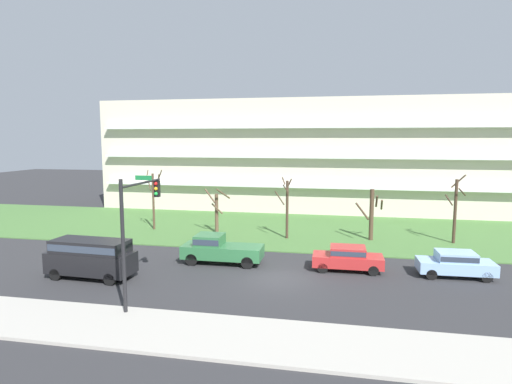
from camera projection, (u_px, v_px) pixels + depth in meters
The scene contains 14 objects.
ground at pixel (278, 279), 25.58m from camera, with size 160.00×160.00×0.00m, color #2D2D30.
sidewalk_curb_near at pixel (250, 339), 17.78m from camera, with size 80.00×4.00×0.15m, color #ADA89E.
grass_lawn_strip at pixel (300, 230), 39.20m from camera, with size 80.00×16.00×0.08m, color #477238.
apartment_building at pixel (311, 155), 51.13m from camera, with size 49.00×11.08×12.81m.
tree_far_left at pixel (154, 198), 38.98m from camera, with size 1.57×1.56×5.58m.
tree_left at pixel (217, 211), 37.47m from camera, with size 2.22×1.56×4.16m.
tree_center at pixel (287, 207), 35.41m from camera, with size 1.49×1.49×5.20m.
tree_right at pixel (372, 213), 34.88m from camera, with size 2.24×2.07×4.29m.
tree_far_right at pixel (455, 209), 33.78m from camera, with size 1.49×1.48×5.58m.
sedan_red_near_left at pixel (348, 257), 27.11m from camera, with size 4.42×1.85×1.57m.
van_black_center_left at pixel (91, 256), 25.60m from camera, with size 5.29×2.26×2.36m.
pickup_green_center_right at pixel (219, 248), 28.73m from camera, with size 5.41×2.04×1.95m.
sedan_blue_near_right at pixel (455, 263), 25.87m from camera, with size 4.45×1.93×1.57m.
traffic_signal_mast at pixel (136, 219), 21.18m from camera, with size 0.90×4.32×6.52m.
Camera 1 is at (3.53, -24.51, 8.37)m, focal length 29.90 mm.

